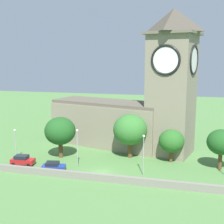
% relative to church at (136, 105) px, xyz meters
% --- Properties ---
extents(ground_plane, '(200.00, 200.00, 0.00)m').
position_rel_church_xyz_m(ground_plane, '(-3.13, -1.44, -9.77)').
color(ground_plane, '#517F42').
extents(church, '(33.99, 17.45, 29.52)m').
position_rel_church_xyz_m(church, '(0.00, 0.00, 0.00)').
color(church, gray).
rests_on(church, ground).
extents(quay_barrier, '(46.82, 0.70, 1.22)m').
position_rel_church_xyz_m(quay_barrier, '(-3.13, -19.60, -9.16)').
color(quay_barrier, gray).
rests_on(quay_barrier, ground).
extents(car_red, '(4.49, 2.57, 1.89)m').
position_rel_church_xyz_m(car_red, '(-18.70, -15.98, -8.81)').
color(car_red, red).
rests_on(car_red, ground).
extents(car_blue, '(4.38, 2.83, 1.67)m').
position_rel_church_xyz_m(car_blue, '(-11.74, -17.38, -8.92)').
color(car_blue, '#233D9E').
rests_on(car_blue, ground).
extents(streetlamp_west_end, '(0.44, 0.44, 6.22)m').
position_rel_church_xyz_m(streetlamp_west_end, '(-21.46, -13.67, -5.54)').
color(streetlamp_west_end, '#9EA0A5').
rests_on(streetlamp_west_end, ground).
extents(streetlamp_west_mid, '(0.44, 0.44, 7.18)m').
position_rel_church_xyz_m(streetlamp_west_mid, '(-8.20, -14.53, -4.99)').
color(streetlamp_west_mid, '#9EA0A5').
rests_on(streetlamp_west_mid, ground).
extents(streetlamp_central, '(0.44, 0.44, 7.15)m').
position_rel_church_xyz_m(streetlamp_central, '(4.07, -15.36, -5.00)').
color(streetlamp_central, '#9EA0A5').
rests_on(streetlamp_central, ground).
extents(tree_riverside_east, '(6.21, 6.21, 8.32)m').
position_rel_church_xyz_m(tree_riverside_east, '(-13.52, -10.07, -4.29)').
color(tree_riverside_east, brown).
rests_on(tree_riverside_east, ground).
extents(tree_riverside_west, '(4.90, 4.90, 6.40)m').
position_rel_church_xyz_m(tree_riverside_west, '(8.30, -7.28, -5.60)').
color(tree_riverside_west, brown).
rests_on(tree_riverside_west, ground).
extents(tree_churchyard, '(5.07, 5.07, 7.37)m').
position_rel_church_xyz_m(tree_churchyard, '(17.12, -9.14, -4.72)').
color(tree_churchyard, brown).
rests_on(tree_churchyard, ground).
extents(tree_by_tower, '(6.82, 6.82, 8.85)m').
position_rel_church_xyz_m(tree_by_tower, '(0.06, -6.56, -4.03)').
color(tree_by_tower, brown).
rests_on(tree_by_tower, ground).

